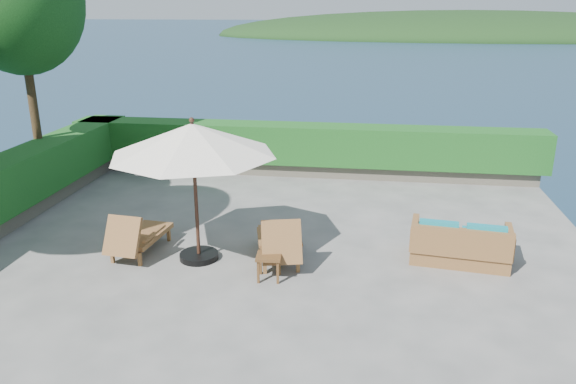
# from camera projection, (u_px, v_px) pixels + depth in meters

# --- Properties ---
(ground) EXTENTS (12.00, 12.00, 0.00)m
(ground) POSITION_uv_depth(u_px,v_px,m) (265.00, 265.00, 9.82)
(ground) COLOR gray
(ground) RESTS_ON ground
(foundation) EXTENTS (12.00, 12.00, 3.00)m
(foundation) POSITION_uv_depth(u_px,v_px,m) (266.00, 341.00, 10.31)
(foundation) COLOR #534B42
(foundation) RESTS_ON ocean
(offshore_island) EXTENTS (126.00, 57.60, 12.60)m
(offshore_island) POSITION_uv_depth(u_px,v_px,m) (466.00, 37.00, 138.89)
(offshore_island) COLOR black
(offshore_island) RESTS_ON ocean
(planter_wall_far) EXTENTS (12.00, 0.60, 0.36)m
(planter_wall_far) POSITION_uv_depth(u_px,v_px,m) (302.00, 168.00, 15.02)
(planter_wall_far) COLOR #655F51
(planter_wall_far) RESTS_ON ground
(hedge_far) EXTENTS (12.40, 0.90, 1.00)m
(hedge_far) POSITION_uv_depth(u_px,v_px,m) (302.00, 144.00, 14.81)
(hedge_far) COLOR #134414
(hedge_far) RESTS_ON planter_wall_far
(tree_far) EXTENTS (2.80, 2.80, 6.03)m
(tree_far) POSITION_uv_depth(u_px,v_px,m) (18.00, 1.00, 12.24)
(tree_far) COLOR #47331B
(tree_far) RESTS_ON ground
(patio_umbrella) EXTENTS (2.99, 2.99, 2.56)m
(patio_umbrella) POSITION_uv_depth(u_px,v_px,m) (193.00, 141.00, 9.38)
(patio_umbrella) COLOR black
(patio_umbrella) RESTS_ON ground
(lounge_left) EXTENTS (0.79, 1.59, 0.88)m
(lounge_left) POSITION_uv_depth(u_px,v_px,m) (137.00, 236.00, 10.13)
(lounge_left) COLOR olive
(lounge_left) RESTS_ON ground
(lounge_right) EXTENTS (1.03, 1.73, 0.94)m
(lounge_right) POSITION_uv_depth(u_px,v_px,m) (279.00, 241.00, 9.85)
(lounge_right) COLOR olive
(lounge_right) RESTS_ON ground
(side_table) EXTENTS (0.43, 0.43, 0.43)m
(side_table) POSITION_uv_depth(u_px,v_px,m) (269.00, 259.00, 9.21)
(side_table) COLOR brown
(side_table) RESTS_ON ground
(wicker_loveseat) EXTENTS (1.80, 1.08, 0.83)m
(wicker_loveseat) POSITION_uv_depth(u_px,v_px,m) (460.00, 245.00, 9.82)
(wicker_loveseat) COLOR olive
(wicker_loveseat) RESTS_ON ground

